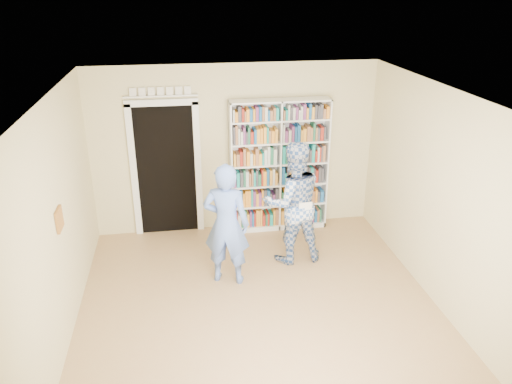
% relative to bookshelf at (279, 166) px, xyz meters
% --- Properties ---
extents(floor, '(5.00, 5.00, 0.00)m').
position_rel_bookshelf_xyz_m(floor, '(-0.69, -2.34, -1.09)').
color(floor, '#A87C51').
rests_on(floor, ground).
extents(ceiling, '(5.00, 5.00, 0.00)m').
position_rel_bookshelf_xyz_m(ceiling, '(-0.69, -2.34, 1.61)').
color(ceiling, white).
rests_on(ceiling, wall_back).
extents(wall_back, '(4.50, 0.00, 4.50)m').
position_rel_bookshelf_xyz_m(wall_back, '(-0.69, 0.16, 0.26)').
color(wall_back, beige).
rests_on(wall_back, floor).
extents(wall_left, '(0.00, 5.00, 5.00)m').
position_rel_bookshelf_xyz_m(wall_left, '(-2.94, -2.34, 0.26)').
color(wall_left, beige).
rests_on(wall_left, floor).
extents(wall_right, '(0.00, 5.00, 5.00)m').
position_rel_bookshelf_xyz_m(wall_right, '(1.56, -2.34, 0.26)').
color(wall_right, beige).
rests_on(wall_right, floor).
extents(bookshelf, '(1.57, 0.29, 2.16)m').
position_rel_bookshelf_xyz_m(bookshelf, '(0.00, 0.00, 0.00)').
color(bookshelf, white).
rests_on(bookshelf, floor).
extents(doorway, '(1.10, 0.08, 2.43)m').
position_rel_bookshelf_xyz_m(doorway, '(-1.79, 0.13, 0.09)').
color(doorway, black).
rests_on(doorway, floor).
extents(wall_art, '(0.03, 0.25, 0.25)m').
position_rel_bookshelf_xyz_m(wall_art, '(-2.92, -2.14, 0.31)').
color(wall_art, brown).
rests_on(wall_art, wall_left).
extents(man_blue, '(0.72, 0.58, 1.70)m').
position_rel_bookshelf_xyz_m(man_blue, '(-1.01, -1.48, -0.24)').
color(man_blue, '#5E7FD2').
rests_on(man_blue, floor).
extents(man_plaid, '(0.93, 0.76, 1.81)m').
position_rel_bookshelf_xyz_m(man_plaid, '(-0.01, -1.05, -0.18)').
color(man_plaid, '#345AA0').
rests_on(man_plaid, floor).
extents(paper_sheet, '(0.19, 0.02, 0.26)m').
position_rel_bookshelf_xyz_m(paper_sheet, '(0.10, -1.32, -0.20)').
color(paper_sheet, white).
rests_on(paper_sheet, man_plaid).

